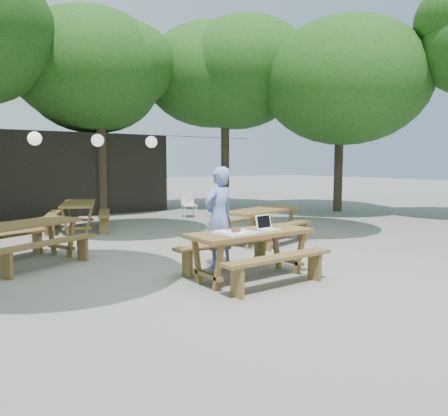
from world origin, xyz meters
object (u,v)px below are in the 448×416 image
(woman, at_px, (219,217))
(main_picnic_table, at_px, (250,254))
(plastic_chair, at_px, (189,210))
(picnic_table_nw, at_px, (24,243))

(woman, bearing_deg, main_picnic_table, 76.81)
(plastic_chair, bearing_deg, main_picnic_table, -98.61)
(main_picnic_table, distance_m, woman, 1.06)
(picnic_table_nw, bearing_deg, woman, -61.90)
(plastic_chair, bearing_deg, picnic_table_nw, -130.00)
(picnic_table_nw, xyz_separation_m, woman, (2.73, -2.14, 0.48))
(picnic_table_nw, relative_size, woman, 1.37)
(main_picnic_table, relative_size, woman, 1.15)
(picnic_table_nw, xyz_separation_m, plastic_chair, (5.83, 4.02, -0.13))
(picnic_table_nw, height_order, woman, woman)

